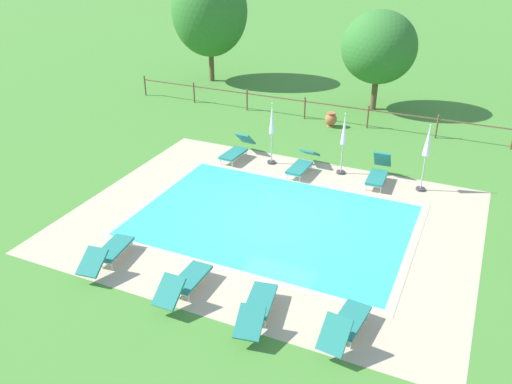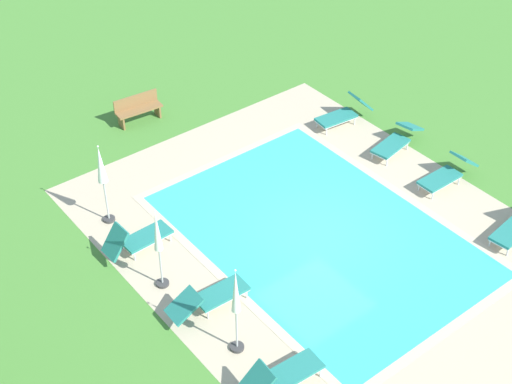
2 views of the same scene
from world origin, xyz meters
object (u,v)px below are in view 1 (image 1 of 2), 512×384
at_px(sun_lounger_south_mid, 346,324).
at_px(tree_west_mid, 209,11).
at_px(sun_lounger_south_near_corner, 302,163).
at_px(patio_umbrella_closed_row_west, 344,136).
at_px(tree_far_west, 379,47).
at_px(sun_lounger_south_far, 257,307).
at_px(patio_umbrella_closed_row_east, 427,146).
at_px(sun_lounger_north_mid, 185,282).
at_px(sun_lounger_north_end, 108,252).
at_px(sun_lounger_north_far, 378,172).
at_px(terracotta_urn_near_fence, 331,119).
at_px(sun_lounger_north_near_steps, 237,149).
at_px(patio_umbrella_closed_row_centre, 272,126).

bearing_deg(sun_lounger_south_mid, tree_west_mid, 126.49).
relative_size(sun_lounger_south_near_corner, sun_lounger_south_mid, 1.05).
bearing_deg(patio_umbrella_closed_row_west, tree_far_west, 94.77).
xyz_separation_m(patio_umbrella_closed_row_west, tree_far_west, (-0.66, 7.88, 1.57)).
relative_size(sun_lounger_south_far, patio_umbrella_closed_row_east, 0.88).
distance_m(patio_umbrella_closed_row_west, patio_umbrella_closed_row_east, 2.95).
xyz_separation_m(sun_lounger_north_mid, patio_umbrella_closed_row_east, (4.52, 8.38, 1.28)).
xyz_separation_m(sun_lounger_south_near_corner, tree_far_west, (0.69, 8.38, 2.69)).
relative_size(sun_lounger_north_mid, sun_lounger_south_far, 0.93).
bearing_deg(sun_lounger_south_far, sun_lounger_north_end, 175.37).
height_order(sun_lounger_south_mid, tree_far_west, tree_far_west).
bearing_deg(sun_lounger_north_end, tree_west_mid, 109.75).
xyz_separation_m(sun_lounger_south_far, tree_west_mid, (-10.93, 17.80, 3.55)).
distance_m(sun_lounger_north_mid, sun_lounger_south_mid, 4.13).
bearing_deg(patio_umbrella_closed_row_west, sun_lounger_south_mid, -73.16).
height_order(sun_lounger_north_far, sun_lounger_north_end, sun_lounger_north_far).
bearing_deg(sun_lounger_south_far, patio_umbrella_closed_row_east, 73.80).
relative_size(sun_lounger_north_end, terracotta_urn_near_fence, 3.08).
bearing_deg(sun_lounger_north_near_steps, tree_west_mid, 123.58).
height_order(sun_lounger_north_mid, sun_lounger_north_far, sun_lounger_north_far).
relative_size(sun_lounger_south_near_corner, terracotta_urn_near_fence, 3.04).
bearing_deg(sun_lounger_north_near_steps, sun_lounger_north_mid, -72.65).
relative_size(sun_lounger_north_end, sun_lounger_south_near_corner, 1.01).
bearing_deg(sun_lounger_south_near_corner, sun_lounger_north_end, -110.06).
relative_size(sun_lounger_north_far, sun_lounger_south_far, 0.86).
distance_m(sun_lounger_north_near_steps, patio_umbrella_closed_row_east, 7.20).
bearing_deg(patio_umbrella_closed_row_centre, terracotta_urn_near_fence, 79.58).
relative_size(sun_lounger_north_far, tree_west_mid, 0.29).
xyz_separation_m(sun_lounger_south_far, patio_umbrella_closed_row_west, (-0.48, 8.66, 1.12)).
distance_m(sun_lounger_north_far, sun_lounger_south_mid, 8.30).
xyz_separation_m(sun_lounger_north_near_steps, sun_lounger_north_end, (-0.05, -7.92, -0.02)).
xyz_separation_m(sun_lounger_north_far, tree_west_mid, (-11.87, 9.34, 3.50)).
distance_m(sun_lounger_south_far, tree_far_west, 16.80).
distance_m(sun_lounger_north_end, tree_west_mid, 18.85).
relative_size(sun_lounger_north_end, tree_west_mid, 0.33).
relative_size(sun_lounger_south_near_corner, patio_umbrella_closed_row_centre, 0.85).
bearing_deg(sun_lounger_north_end, sun_lounger_north_mid, -6.03).
bearing_deg(sun_lounger_north_far, terracotta_urn_near_fence, 124.10).
bearing_deg(sun_lounger_south_mid, terracotta_urn_near_fence, 108.57).
bearing_deg(tree_west_mid, sun_lounger_north_far, -38.19).
bearing_deg(sun_lounger_south_near_corner, patio_umbrella_closed_row_east, 4.21).
relative_size(sun_lounger_south_near_corner, sun_lounger_south_far, 0.97).
height_order(sun_lounger_north_far, terracotta_urn_near_fence, sun_lounger_north_far).
height_order(sun_lounger_south_far, tree_far_west, tree_far_west).
height_order(patio_umbrella_closed_row_west, tree_far_west, tree_far_west).
distance_m(sun_lounger_north_far, tree_west_mid, 15.51).
xyz_separation_m(patio_umbrella_closed_row_east, terracotta_urn_near_fence, (-4.77, 4.79, -1.29)).
xyz_separation_m(sun_lounger_south_near_corner, patio_umbrella_closed_row_west, (1.35, 0.49, 1.11)).
bearing_deg(sun_lounger_south_near_corner, tree_west_mid, 133.34).
bearing_deg(patio_umbrella_closed_row_west, sun_lounger_north_mid, -100.44).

